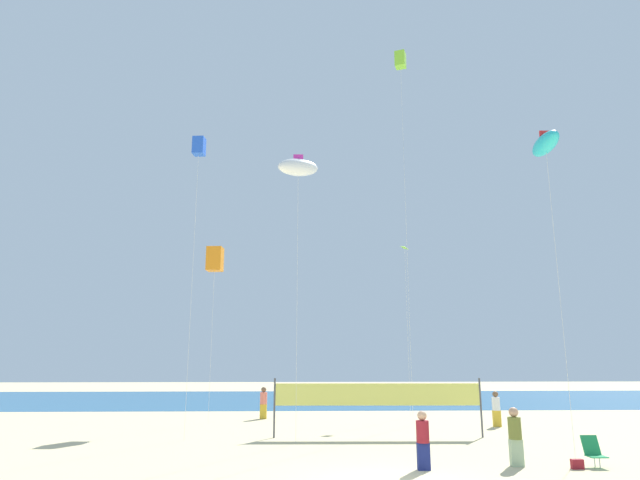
# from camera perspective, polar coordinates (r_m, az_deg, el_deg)

# --- Properties ---
(ocean_band) EXTENTS (120.00, 20.00, 0.01)m
(ocean_band) POSITION_cam_1_polar(r_m,az_deg,el_deg) (44.97, 1.17, -16.47)
(ocean_band) COLOR #28608C
(ocean_band) RESTS_ON ground
(beachgoer_white_shirt) EXTENTS (0.38, 0.38, 1.65)m
(beachgoer_white_shirt) POSITION_cam_1_polar(r_m,az_deg,el_deg) (28.54, 18.17, -16.52)
(beachgoer_white_shirt) COLOR gold
(beachgoer_white_shirt) RESTS_ON ground
(beachgoer_coral_shirt) EXTENTS (0.38, 0.38, 1.67)m
(beachgoer_coral_shirt) POSITION_cam_1_polar(r_m,az_deg,el_deg) (30.74, -6.01, -16.67)
(beachgoer_coral_shirt) COLOR gold
(beachgoer_coral_shirt) RESTS_ON ground
(beachgoer_maroon_shirt) EXTENTS (0.38, 0.38, 1.68)m
(beachgoer_maroon_shirt) POSITION_cam_1_polar(r_m,az_deg,el_deg) (17.39, 10.84, -19.92)
(beachgoer_maroon_shirt) COLOR navy
(beachgoer_maroon_shirt) RESTS_ON ground
(beachgoer_olive_shirt) EXTENTS (0.40, 0.40, 1.74)m
(beachgoer_olive_shirt) POSITION_cam_1_polar(r_m,az_deg,el_deg) (18.65, 19.97, -18.80)
(beachgoer_olive_shirt) COLOR #99B28C
(beachgoer_olive_shirt) RESTS_ON ground
(folding_beach_chair) EXTENTS (0.52, 0.65, 0.89)m
(folding_beach_chair) POSITION_cam_1_polar(r_m,az_deg,el_deg) (19.57, 26.98, -19.26)
(folding_beach_chair) COLOR #1E8C4C
(folding_beach_chair) RESTS_ON ground
(volleyball_net) EXTENTS (8.76, 0.28, 2.40)m
(volleyball_net) POSITION_cam_1_polar(r_m,az_deg,el_deg) (23.70, 6.13, -16.17)
(volleyball_net) COLOR #4C4C51
(volleyball_net) RESTS_ON ground
(beach_handbag) EXTENTS (0.35, 0.17, 0.28)m
(beach_handbag) POSITION_cam_1_polar(r_m,az_deg,el_deg) (19.02, 25.60, -20.63)
(beach_handbag) COLOR maroon
(beach_handbag) RESTS_ON ground
(kite_orange_box) EXTENTS (0.86, 0.86, 9.04)m
(kite_orange_box) POSITION_cam_1_polar(r_m,az_deg,el_deg) (29.35, -11.07, -2.01)
(kite_orange_box) COLOR silver
(kite_orange_box) RESTS_ON ground
(kite_lime_diamond) EXTENTS (0.42, 0.41, 9.88)m
(kite_lime_diamond) POSITION_cam_1_polar(r_m,az_deg,el_deg) (32.77, 9.02, -1.43)
(kite_lime_diamond) COLOR silver
(kite_lime_diamond) RESTS_ON ground
(kite_blue_box) EXTENTS (0.55, 0.55, 12.94)m
(kite_blue_box) POSITION_cam_1_polar(r_m,az_deg,el_deg) (25.11, -12.70, 9.55)
(kite_blue_box) COLOR silver
(kite_blue_box) RESTS_ON ground
(kite_white_inflatable) EXTENTS (2.21, 1.97, 11.84)m
(kite_white_inflatable) POSITION_cam_1_polar(r_m,az_deg,el_deg) (23.38, -2.32, 7.68)
(kite_white_inflatable) COLOR silver
(kite_white_inflatable) RESTS_ON ground
(kite_cyan_inflatable) EXTENTS (0.70, 1.85, 11.24)m
(kite_cyan_inflatable) POSITION_cam_1_polar(r_m,az_deg,el_deg) (21.18, 22.78, 9.35)
(kite_cyan_inflatable) COLOR silver
(kite_cyan_inflatable) RESTS_ON ground
(kite_lime_box) EXTENTS (0.74, 0.74, 20.34)m
(kite_lime_box) POSITION_cam_1_polar(r_m,az_deg,el_deg) (32.68, 8.52, 18.22)
(kite_lime_box) COLOR silver
(kite_lime_box) RESTS_ON ground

